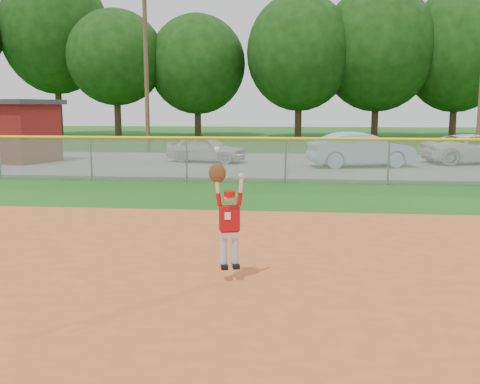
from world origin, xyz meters
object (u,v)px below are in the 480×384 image
object	(u,v)px
utility_shed	(13,130)
ballplayer	(228,217)
car_blue	(361,150)
car_white_a	(206,149)
car_white_b	(476,149)

from	to	relation	value
utility_shed	ballplayer	bearing A→B (deg)	-53.21
car_blue	utility_shed	world-z (taller)	utility_shed
car_white_a	car_blue	world-z (taller)	car_blue
utility_shed	ballplayer	distance (m)	19.86
car_blue	ballplayer	bearing A→B (deg)	153.62
car_blue	utility_shed	size ratio (longest dim) A/B	0.98
car_white_a	car_white_b	xyz separation A→B (m)	(12.03, 0.64, 0.03)
ballplayer	utility_shed	bearing A→B (deg)	126.79
car_white_a	utility_shed	size ratio (longest dim) A/B	0.81
car_blue	car_white_b	world-z (taller)	car_blue
car_white_a	car_blue	size ratio (longest dim) A/B	0.83
car_blue	car_white_a	bearing A→B (deg)	67.03
utility_shed	ballplayer	size ratio (longest dim) A/B	2.51
car_white_b	utility_shed	distance (m)	20.91
car_white_b	car_blue	bearing A→B (deg)	99.20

